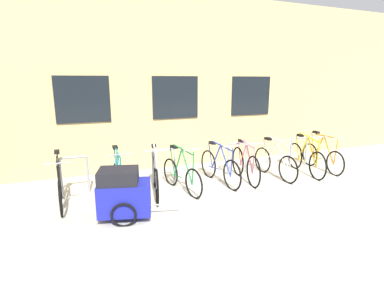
{
  "coord_description": "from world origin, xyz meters",
  "views": [
    {
      "loc": [
        -2.76,
        -4.89,
        2.4
      ],
      "look_at": [
        -0.15,
        1.6,
        0.74
      ],
      "focal_mm": 28.76,
      "sensor_mm": 36.0,
      "label": 1
    }
  ],
  "objects_px": {
    "bicycle_pink": "(245,165)",
    "bicycle_black": "(60,187)",
    "bike_trailer": "(123,193)",
    "bicycle_silver": "(275,162)",
    "bicycle_yellow": "(306,159)",
    "bicycle_blue": "(219,167)",
    "bicycle_teal": "(119,181)",
    "bicycle_green": "(181,175)",
    "bicycle_orange": "(322,157)",
    "bicycle_white": "(155,176)"
  },
  "relations": [
    {
      "from": "bicycle_black",
      "to": "bicycle_teal",
      "type": "bearing_deg",
      "value": -4.77
    },
    {
      "from": "bicycle_green",
      "to": "bicycle_orange",
      "type": "bearing_deg",
      "value": 1.57
    },
    {
      "from": "bicycle_yellow",
      "to": "bicycle_pink",
      "type": "distance_m",
      "value": 1.79
    },
    {
      "from": "bike_trailer",
      "to": "bicycle_yellow",
      "type": "bearing_deg",
      "value": 11.1
    },
    {
      "from": "bicycle_orange",
      "to": "bicycle_green",
      "type": "relative_size",
      "value": 1.03
    },
    {
      "from": "bicycle_blue",
      "to": "bicycle_green",
      "type": "xyz_separation_m",
      "value": [
        -1.03,
        -0.17,
        -0.02
      ]
    },
    {
      "from": "bicycle_black",
      "to": "bicycle_blue",
      "type": "bearing_deg",
      "value": 0.81
    },
    {
      "from": "bicycle_orange",
      "to": "bicycle_pink",
      "type": "height_order",
      "value": "bicycle_orange"
    },
    {
      "from": "bicycle_yellow",
      "to": "bicycle_orange",
      "type": "bearing_deg",
      "value": 7.89
    },
    {
      "from": "bicycle_silver",
      "to": "bicycle_yellow",
      "type": "relative_size",
      "value": 0.96
    },
    {
      "from": "bicycle_pink",
      "to": "bicycle_black",
      "type": "bearing_deg",
      "value": 179.78
    },
    {
      "from": "bicycle_teal",
      "to": "bicycle_pink",
      "type": "xyz_separation_m",
      "value": [
        3.06,
        0.08,
        0.02
      ]
    },
    {
      "from": "bicycle_silver",
      "to": "bicycle_blue",
      "type": "bearing_deg",
      "value": 176.07
    },
    {
      "from": "bicycle_yellow",
      "to": "bicycle_green",
      "type": "distance_m",
      "value": 3.49
    },
    {
      "from": "bicycle_orange",
      "to": "bicycle_pink",
      "type": "distance_m",
      "value": 2.43
    },
    {
      "from": "bicycle_teal",
      "to": "bike_trailer",
      "type": "xyz_separation_m",
      "value": [
        -0.06,
        -0.97,
        0.1
      ]
    },
    {
      "from": "bicycle_teal",
      "to": "bicycle_yellow",
      "type": "relative_size",
      "value": 0.95
    },
    {
      "from": "bicycle_white",
      "to": "bicycle_pink",
      "type": "relative_size",
      "value": 1.04
    },
    {
      "from": "bicycle_blue",
      "to": "bicycle_pink",
      "type": "xyz_separation_m",
      "value": [
        0.67,
        -0.07,
        0.01
      ]
    },
    {
      "from": "bicycle_blue",
      "to": "bicycle_pink",
      "type": "height_order",
      "value": "bicycle_pink"
    },
    {
      "from": "bicycle_pink",
      "to": "bike_trailer",
      "type": "relative_size",
      "value": 1.16
    },
    {
      "from": "bicycle_silver",
      "to": "bicycle_blue",
      "type": "xyz_separation_m",
      "value": [
        -1.51,
        0.1,
        0.01
      ]
    },
    {
      "from": "bicycle_orange",
      "to": "bicycle_blue",
      "type": "height_order",
      "value": "bicycle_orange"
    },
    {
      "from": "bicycle_yellow",
      "to": "bicycle_pink",
      "type": "height_order",
      "value": "bicycle_yellow"
    },
    {
      "from": "bicycle_silver",
      "to": "bicycle_orange",
      "type": "xyz_separation_m",
      "value": [
        1.59,
        0.05,
        -0.01
      ]
    },
    {
      "from": "bicycle_white",
      "to": "bicycle_blue",
      "type": "distance_m",
      "value": 1.63
    },
    {
      "from": "bicycle_teal",
      "to": "bicycle_green",
      "type": "distance_m",
      "value": 1.36
    },
    {
      "from": "bicycle_pink",
      "to": "bicycle_yellow",
      "type": "bearing_deg",
      "value": -2.63
    },
    {
      "from": "bicycle_pink",
      "to": "bike_trailer",
      "type": "distance_m",
      "value": 3.3
    },
    {
      "from": "bicycle_black",
      "to": "bike_trailer",
      "type": "distance_m",
      "value": 1.5
    },
    {
      "from": "bicycle_teal",
      "to": "bicycle_yellow",
      "type": "distance_m",
      "value": 4.85
    },
    {
      "from": "bicycle_black",
      "to": "bike_trailer",
      "type": "relative_size",
      "value": 1.12
    },
    {
      "from": "bicycle_orange",
      "to": "bicycle_teal",
      "type": "bearing_deg",
      "value": -179.12
    },
    {
      "from": "bicycle_pink",
      "to": "bicycle_black",
      "type": "relative_size",
      "value": 1.03
    },
    {
      "from": "bicycle_silver",
      "to": "bicycle_teal",
      "type": "distance_m",
      "value": 3.9
    },
    {
      "from": "bicycle_blue",
      "to": "bicycle_pink",
      "type": "relative_size",
      "value": 1.03
    },
    {
      "from": "bicycle_yellow",
      "to": "bicycle_silver",
      "type": "bearing_deg",
      "value": 177.34
    },
    {
      "from": "bicycle_orange",
      "to": "bicycle_black",
      "type": "height_order",
      "value": "bicycle_black"
    },
    {
      "from": "bicycle_white",
      "to": "bike_trailer",
      "type": "bearing_deg",
      "value": -131.57
    },
    {
      "from": "bicycle_yellow",
      "to": "bike_trailer",
      "type": "xyz_separation_m",
      "value": [
        -4.91,
        -0.96,
        0.07
      ]
    },
    {
      "from": "bike_trailer",
      "to": "bicycle_white",
      "type": "bearing_deg",
      "value": 48.43
    },
    {
      "from": "bicycle_silver",
      "to": "bicycle_green",
      "type": "height_order",
      "value": "bicycle_silver"
    },
    {
      "from": "bicycle_orange",
      "to": "bicycle_teal",
      "type": "xyz_separation_m",
      "value": [
        -5.49,
        -0.08,
        0.0
      ]
    },
    {
      "from": "bicycle_black",
      "to": "bicycle_pink",
      "type": "bearing_deg",
      "value": -0.22
    },
    {
      "from": "bicycle_blue",
      "to": "bicycle_pink",
      "type": "bearing_deg",
      "value": -5.62
    },
    {
      "from": "bicycle_teal",
      "to": "bicycle_pink",
      "type": "relative_size",
      "value": 0.98
    },
    {
      "from": "bicycle_teal",
      "to": "bicycle_black",
      "type": "relative_size",
      "value": 1.01
    },
    {
      "from": "bicycle_silver",
      "to": "bicycle_pink",
      "type": "relative_size",
      "value": 0.99
    },
    {
      "from": "bicycle_green",
      "to": "bike_trailer",
      "type": "bearing_deg",
      "value": -146.63
    },
    {
      "from": "bicycle_orange",
      "to": "bike_trailer",
      "type": "relative_size",
      "value": 1.13
    }
  ]
}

